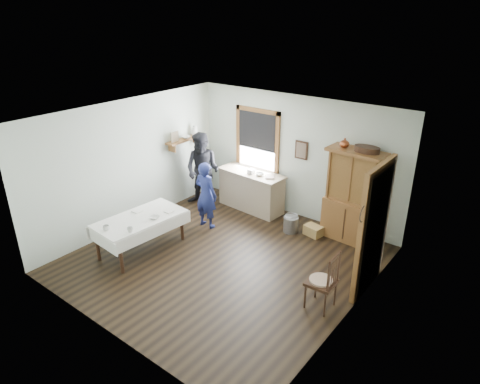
# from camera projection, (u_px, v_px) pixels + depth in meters

# --- Properties ---
(room) EXTENTS (5.01, 5.01, 2.70)m
(room) POSITION_uv_depth(u_px,v_px,m) (222.00, 194.00, 7.48)
(room) COLOR black
(room) RESTS_ON ground
(window) EXTENTS (1.18, 0.07, 1.48)m
(window) POSITION_uv_depth(u_px,v_px,m) (257.00, 138.00, 9.71)
(window) COLOR white
(window) RESTS_ON room
(doorway) EXTENTS (0.09, 1.14, 2.22)m
(doorway) POSITION_uv_depth(u_px,v_px,m) (375.00, 226.00, 6.79)
(doorway) COLOR #443B30
(doorway) RESTS_ON room
(wall_shelf) EXTENTS (0.24, 1.00, 0.44)m
(wall_shelf) POSITION_uv_depth(u_px,v_px,m) (186.00, 138.00, 9.83)
(wall_shelf) COLOR brown
(wall_shelf) RESTS_ON room
(framed_picture) EXTENTS (0.30, 0.04, 0.40)m
(framed_picture) POSITION_uv_depth(u_px,v_px,m) (301.00, 150.00, 9.10)
(framed_picture) COLOR #381D13
(framed_picture) RESTS_ON room
(rug_beater) EXTENTS (0.01, 0.27, 0.27)m
(rug_beater) POSITION_uv_depth(u_px,v_px,m) (365.00, 206.00, 6.17)
(rug_beater) COLOR black
(rug_beater) RESTS_ON room
(work_counter) EXTENTS (1.62, 0.71, 0.91)m
(work_counter) POSITION_uv_depth(u_px,v_px,m) (251.00, 190.00, 9.88)
(work_counter) COLOR tan
(work_counter) RESTS_ON room
(china_hutch) EXTENTS (1.14, 0.59, 1.89)m
(china_hutch) POSITION_uv_depth(u_px,v_px,m) (352.00, 196.00, 8.38)
(china_hutch) COLOR brown
(china_hutch) RESTS_ON room
(dining_table) EXTENTS (1.05, 1.79, 0.69)m
(dining_table) POSITION_uv_depth(u_px,v_px,m) (141.00, 234.00, 8.24)
(dining_table) COLOR white
(dining_table) RESTS_ON room
(spindle_chair) EXTENTS (0.49, 0.49, 1.01)m
(spindle_chair) POSITION_uv_depth(u_px,v_px,m) (322.00, 280.00, 6.58)
(spindle_chair) COLOR #381D13
(spindle_chair) RESTS_ON room
(pail) EXTENTS (0.37, 0.37, 0.34)m
(pail) POSITION_uv_depth(u_px,v_px,m) (291.00, 224.00, 8.96)
(pail) COLOR gray
(pail) RESTS_ON room
(wicker_basket) EXTENTS (0.40, 0.32, 0.21)m
(wicker_basket) POSITION_uv_depth(u_px,v_px,m) (313.00, 231.00, 8.84)
(wicker_basket) COLOR #9F8148
(wicker_basket) RESTS_ON room
(woman_blue) EXTENTS (0.50, 0.34, 1.34)m
(woman_blue) POSITION_uv_depth(u_px,v_px,m) (206.00, 197.00, 8.99)
(woman_blue) COLOR navy
(woman_blue) RESTS_ON room
(figure_dark) EXTENTS (0.92, 0.79, 1.63)m
(figure_dark) POSITION_uv_depth(u_px,v_px,m) (203.00, 173.00, 9.91)
(figure_dark) COLOR black
(figure_dark) RESTS_ON room
(table_cup_a) EXTENTS (0.13, 0.13, 0.09)m
(table_cup_a) POSITION_uv_depth(u_px,v_px,m) (106.00, 228.00, 7.63)
(table_cup_a) COLOR silver
(table_cup_a) RESTS_ON dining_table
(table_cup_b) EXTENTS (0.11, 0.11, 0.10)m
(table_cup_b) POSITION_uv_depth(u_px,v_px,m) (130.00, 230.00, 7.56)
(table_cup_b) COLOR silver
(table_cup_b) RESTS_ON dining_table
(table_bowl) EXTENTS (0.24, 0.24, 0.05)m
(table_bowl) POSITION_uv_depth(u_px,v_px,m) (154.00, 217.00, 8.05)
(table_bowl) COLOR silver
(table_bowl) RESTS_ON dining_table
(counter_book) EXTENTS (0.26, 0.28, 0.02)m
(counter_book) POSITION_uv_depth(u_px,v_px,m) (265.00, 177.00, 9.41)
(counter_book) COLOR brown
(counter_book) RESTS_ON work_counter
(counter_bowl) EXTENTS (0.21, 0.21, 0.06)m
(counter_bowl) POSITION_uv_depth(u_px,v_px,m) (260.00, 174.00, 9.49)
(counter_bowl) COLOR silver
(counter_bowl) RESTS_ON work_counter
(shelf_bowl) EXTENTS (0.22, 0.22, 0.05)m
(shelf_bowl) POSITION_uv_depth(u_px,v_px,m) (186.00, 137.00, 9.83)
(shelf_bowl) COLOR silver
(shelf_bowl) RESTS_ON wall_shelf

